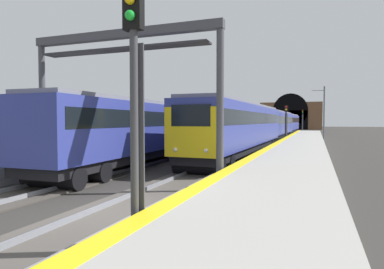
# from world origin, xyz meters

# --- Properties ---
(ground_plane) EXTENTS (320.00, 320.00, 0.00)m
(ground_plane) POSITION_xyz_m (0.00, 0.00, 0.00)
(ground_plane) COLOR #302D2B
(platform_right) EXTENTS (112.00, 3.81, 0.93)m
(platform_right) POSITION_xyz_m (0.00, -3.96, 0.46)
(platform_right) COLOR #9E9B93
(platform_right) RESTS_ON ground_plane
(platform_right_edge_strip) EXTENTS (112.00, 0.50, 0.01)m
(platform_right_edge_strip) POSITION_xyz_m (0.00, -2.31, 0.93)
(platform_right_edge_strip) COLOR yellow
(platform_right_edge_strip) RESTS_ON platform_right
(track_main_line) EXTENTS (160.00, 3.04, 0.21)m
(track_main_line) POSITION_xyz_m (0.00, 0.00, 0.04)
(track_main_line) COLOR #4C4742
(track_main_line) RESTS_ON ground_plane
(train_main_approaching) EXTENTS (63.12, 3.18, 3.97)m
(train_main_approaching) POSITION_xyz_m (37.85, 0.00, 2.29)
(train_main_approaching) COLOR navy
(train_main_approaching) RESTS_ON ground_plane
(train_adjacent_platform) EXTENTS (62.28, 3.38, 3.86)m
(train_adjacent_platform) POSITION_xyz_m (32.19, 4.75, 2.22)
(train_adjacent_platform) COLOR navy
(train_adjacent_platform) RESTS_ON ground_plane
(railway_signal_near) EXTENTS (0.39, 0.38, 5.48)m
(railway_signal_near) POSITION_xyz_m (-2.46, -1.90, 3.31)
(railway_signal_near) COLOR #38383D
(railway_signal_near) RESTS_ON ground_plane
(railway_signal_mid) EXTENTS (0.39, 0.38, 4.49)m
(railway_signal_mid) POSITION_xyz_m (32.32, -1.90, 2.67)
(railway_signal_mid) COLOR #38383D
(railway_signal_mid) RESTS_ON ground_plane
(railway_signal_far) EXTENTS (0.39, 0.38, 5.57)m
(railway_signal_far) POSITION_xyz_m (81.34, -1.90, 3.35)
(railway_signal_far) COLOR #4C4C54
(railway_signal_far) RESTS_ON ground_plane
(overhead_signal_gantry) EXTENTS (0.70, 8.74, 6.44)m
(overhead_signal_gantry) POSITION_xyz_m (3.88, 2.37, 4.92)
(overhead_signal_gantry) COLOR #3F3F47
(overhead_signal_gantry) RESTS_ON ground_plane
(tunnel_portal) EXTENTS (2.73, 18.49, 11.08)m
(tunnel_portal) POSITION_xyz_m (100.17, 2.37, 4.24)
(tunnel_portal) COLOR brown
(tunnel_portal) RESTS_ON ground_plane
(catenary_mast_near) EXTENTS (0.22, 1.88, 7.86)m
(catenary_mast_near) POSITION_xyz_m (46.04, -6.25, 4.03)
(catenary_mast_near) COLOR #595B60
(catenary_mast_near) RESTS_ON ground_plane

